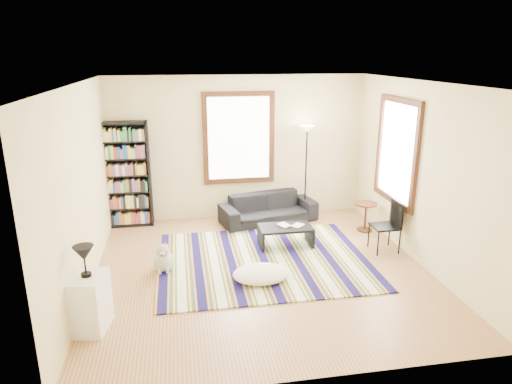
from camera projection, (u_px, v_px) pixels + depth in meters
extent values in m
cube|color=tan|center=(262.00, 273.00, 7.02)|extent=(5.00, 5.00, 0.10)
cube|color=white|center=(262.00, 79.00, 6.17)|extent=(5.00, 5.00, 0.10)
cube|color=beige|center=(238.00, 148.00, 9.00)|extent=(5.00, 0.10, 2.80)
cube|color=beige|center=(312.00, 256.00, 4.19)|extent=(5.00, 0.10, 2.80)
cube|color=beige|center=(77.00, 191.00, 6.18)|extent=(0.10, 5.00, 2.80)
cube|color=beige|center=(425.00, 174.00, 7.01)|extent=(0.10, 5.00, 2.80)
cube|color=white|center=(239.00, 138.00, 8.86)|extent=(1.20, 0.06, 1.60)
cube|color=white|center=(397.00, 151.00, 7.69)|extent=(0.06, 1.20, 1.60)
cube|color=#130D43|center=(264.00, 260.00, 7.31)|extent=(3.34, 2.68, 0.02)
imported|color=black|center=(268.00, 208.00, 8.94)|extent=(1.12, 1.98, 0.54)
cube|color=black|center=(126.00, 175.00, 8.55)|extent=(0.90, 0.30, 2.00)
cube|color=black|center=(286.00, 236.00, 7.81)|extent=(0.93, 0.55, 0.36)
imported|color=beige|center=(280.00, 226.00, 7.74)|extent=(0.28, 0.25, 0.02)
imported|color=beige|center=(294.00, 224.00, 7.83)|extent=(0.27, 0.27, 0.02)
ellipsoid|color=white|center=(261.00, 274.00, 6.65)|extent=(0.87, 0.67, 0.21)
cylinder|color=#402410|center=(365.00, 217.00, 8.48)|extent=(0.42, 0.42, 0.54)
cube|color=black|center=(385.00, 227.00, 7.57)|extent=(0.43, 0.41, 0.86)
cube|color=white|center=(90.00, 303.00, 5.42)|extent=(0.47, 0.56, 0.70)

